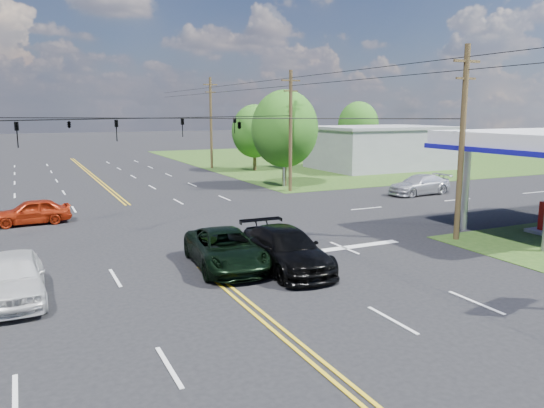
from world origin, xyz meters
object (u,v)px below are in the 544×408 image
tree_right_a (285,129)px  pickup_white (14,277)px  retail_ne (379,149)px  suv_black (286,249)px  pole_se (462,141)px  pole_right_far (211,122)px  pole_ne (291,130)px  tree_right_b (255,131)px  pickup_dkgreen (226,249)px  tree_far_r (358,125)px

tree_right_a → pickup_white: size_ratio=1.68×
retail_ne → suv_black: 40.22m
pole_se → pole_right_far: bearing=90.0°
retail_ne → tree_right_a: tree_right_a is taller
pole_ne → tree_right_b: size_ratio=1.34×
retail_ne → pickup_dkgreen: (-29.12, -28.50, -1.42)m
pickup_dkgreen → pole_ne: bearing=60.8°
tree_right_b → tree_far_r: size_ratio=0.93×
retail_ne → pole_ne: pole_ne is taller
pole_se → pickup_dkgreen: size_ratio=1.69×
pole_right_far → tree_far_r: (21.00, 2.00, -0.62)m
pole_se → pickup_dkgreen: pole_se is taller
tree_right_a → pickup_dkgreen: 24.68m
pole_ne → pickup_dkgreen: pole_ne is taller
pole_se → pickup_white: pole_se is taller
pole_right_far → pole_ne: bearing=-90.0°
tree_far_r → tree_right_b: bearing=-161.1°
pickup_white → tree_right_b: bearing=55.2°
pickup_dkgreen → tree_far_r: bearing=54.8°
pickup_dkgreen → tree_right_b: bearing=69.8°
pole_ne → suv_black: 21.66m
pickup_dkgreen → pickup_white: bearing=-170.4°
pole_se → pole_ne: bearing=90.0°
tree_far_r → pickup_white: size_ratio=1.57×
retail_ne → pickup_dkgreen: retail_ne is taller
pole_right_far → suv_black: size_ratio=1.74×
pole_se → tree_right_b: size_ratio=1.34×
retail_ne → pole_se: (-17.00, -29.00, 2.72)m
retail_ne → tree_far_r: 11.02m
tree_right_a → pickup_white: 30.00m
pole_se → tree_right_a: size_ratio=1.16×
suv_black → pole_ne: bearing=64.1°
pickup_dkgreen → pickup_white: 7.88m
pickup_dkgreen → suv_black: 2.47m
pole_right_far → pickup_dkgreen: pole_right_far is taller
pole_se → tree_right_b: pole_se is taller
retail_ne → pole_se: pole_se is taller
pole_se → pole_ne: same height
pole_ne → tree_right_b: 15.42m
pole_ne → pickup_white: 27.24m
retail_ne → pickup_white: (-36.98, -29.06, -1.37)m
pickup_white → pole_right_far: bearing=62.2°
pole_right_far → tree_right_a: (1.00, -16.00, -0.30)m
tree_right_b → suv_black: size_ratio=1.23×
pole_right_far → tree_far_r: pole_right_far is taller
tree_right_b → suv_black: 36.53m
pole_ne → tree_far_r: (21.00, 21.00, -0.37)m
pole_right_far → pickup_white: (-19.98, -37.06, -4.34)m
pickup_white → pickup_dkgreen: bearing=4.7°
pole_ne → suv_black: (-10.00, -18.77, -4.08)m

